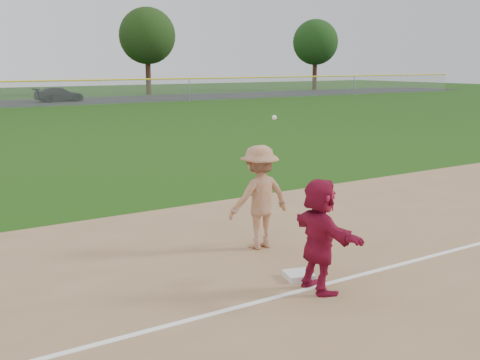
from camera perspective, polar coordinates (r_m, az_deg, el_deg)
ground at (r=10.07m, az=4.76°, el=-8.66°), size 160.00×160.00×0.00m
foul_line at (r=9.48m, az=7.79°, el=-9.84°), size 60.00×0.10×0.01m
first_base at (r=9.72m, az=5.58°, el=-8.99°), size 0.53×0.53×0.10m
base_runner at (r=9.01m, az=7.55°, el=-5.22°), size 0.70×1.65×1.72m
car_right at (r=55.58m, az=-16.78°, el=7.77°), size 4.36×1.93×1.25m
first_base_play at (r=11.01m, az=1.86°, el=-1.62°), size 1.25×1.07×2.51m
tree_3 at (r=66.43m, az=-8.80°, el=13.35°), size 6.00×6.00×9.19m
tree_4 at (r=77.02m, az=7.16°, el=12.83°), size 5.60×5.60×8.67m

